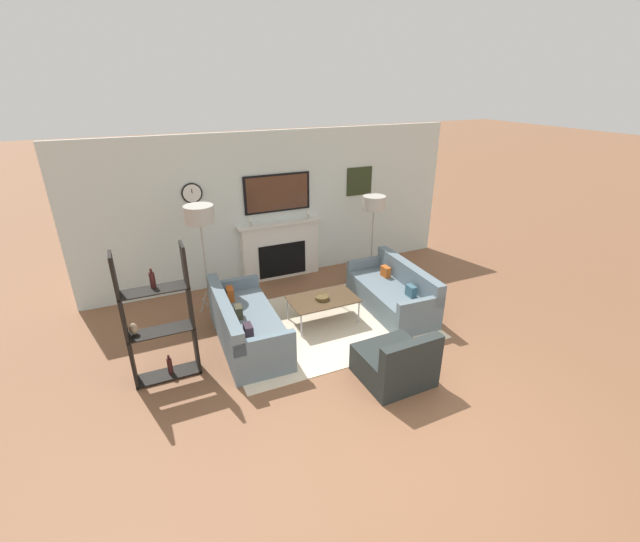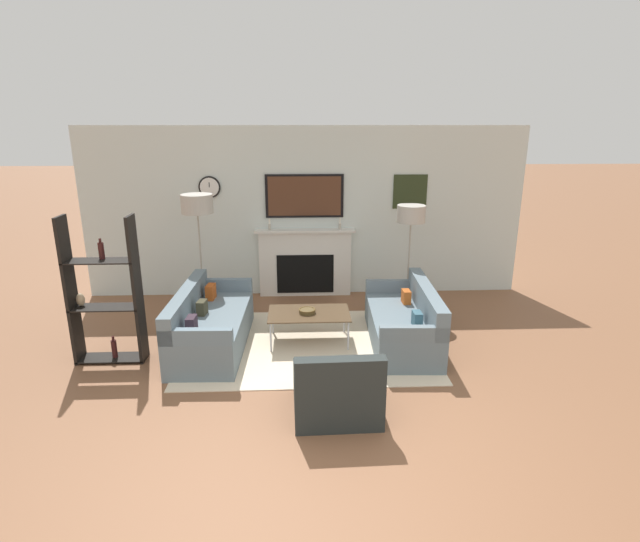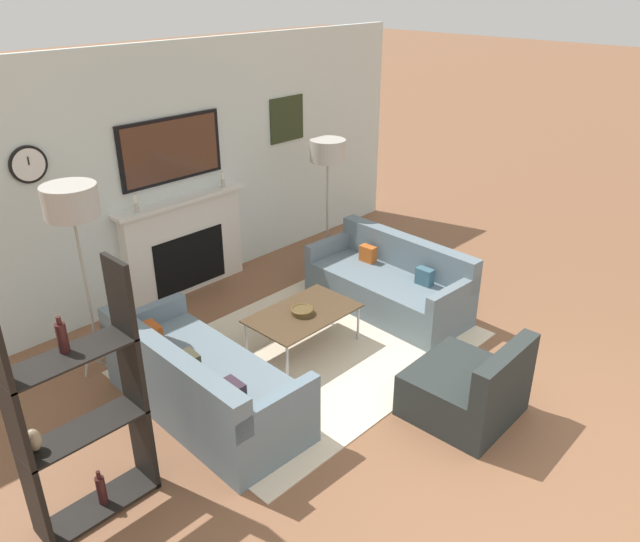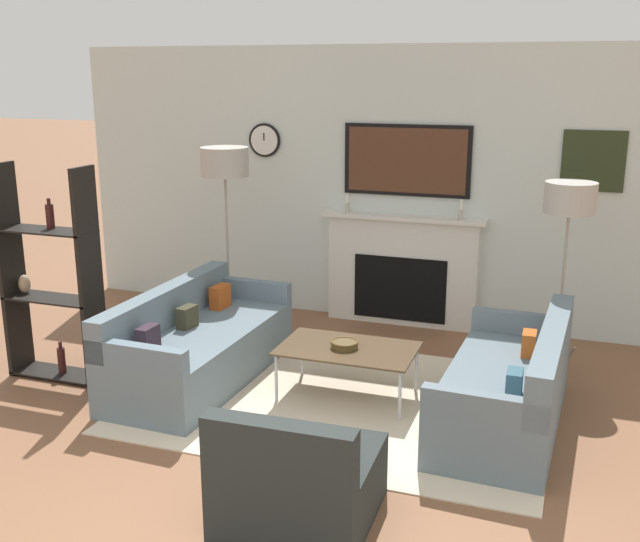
# 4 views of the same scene
# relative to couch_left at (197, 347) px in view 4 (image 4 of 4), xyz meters

# --- Properties ---
(fireplace_wall) EXTENTS (7.04, 0.28, 2.70)m
(fireplace_wall) POSITION_rel_couch_left_xyz_m (1.24, 2.04, 0.95)
(fireplace_wall) COLOR silver
(fireplace_wall) RESTS_ON ground_plane
(area_rug) EXTENTS (3.10, 2.26, 0.01)m
(area_rug) POSITION_rel_couch_left_xyz_m (1.24, -0.00, -0.28)
(area_rug) COLOR beige
(area_rug) RESTS_ON ground_plane
(couch_left) EXTENTS (0.86, 1.90, 0.75)m
(couch_left) POSITION_rel_couch_left_xyz_m (0.00, 0.00, 0.00)
(couch_left) COLOR slate
(couch_left) RESTS_ON ground_plane
(couch_right) EXTENTS (0.85, 1.80, 0.76)m
(couch_right) POSITION_rel_couch_left_xyz_m (2.48, -0.00, -0.01)
(couch_right) COLOR slate
(couch_right) RESTS_ON ground_plane
(armchair) EXTENTS (0.85, 0.82, 0.73)m
(armchair) POSITION_rel_couch_left_xyz_m (1.48, -1.59, -0.04)
(armchair) COLOR #272D2C
(armchair) RESTS_ON ground_plane
(coffee_table) EXTENTS (1.04, 0.64, 0.40)m
(coffee_table) POSITION_rel_couch_left_xyz_m (1.26, 0.08, 0.10)
(coffee_table) COLOR #4C3823
(coffee_table) RESTS_ON ground_plane
(decorative_bowl) EXTENTS (0.22, 0.22, 0.06)m
(decorative_bowl) POSITION_rel_couch_left_xyz_m (1.23, 0.07, 0.16)
(decorative_bowl) COLOR brown
(decorative_bowl) RESTS_ON coffee_table
(floor_lamp_left) EXTENTS (0.45, 0.45, 1.78)m
(floor_lamp_left) POSITION_rel_couch_left_xyz_m (-0.29, 1.18, 1.34)
(floor_lamp_left) COLOR #9E998E
(floor_lamp_left) RESTS_ON ground_plane
(floor_lamp_right) EXTENTS (0.41, 0.41, 1.61)m
(floor_lamp_right) POSITION_rel_couch_left_xyz_m (2.76, 1.18, 1.17)
(floor_lamp_right) COLOR #9E998E
(floor_lamp_right) RESTS_ON ground_plane
(shelf_unit) EXTENTS (0.80, 0.28, 1.76)m
(shelf_unit) POSITION_rel_couch_left_xyz_m (-1.13, -0.32, 0.54)
(shelf_unit) COLOR black
(shelf_unit) RESTS_ON ground_plane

